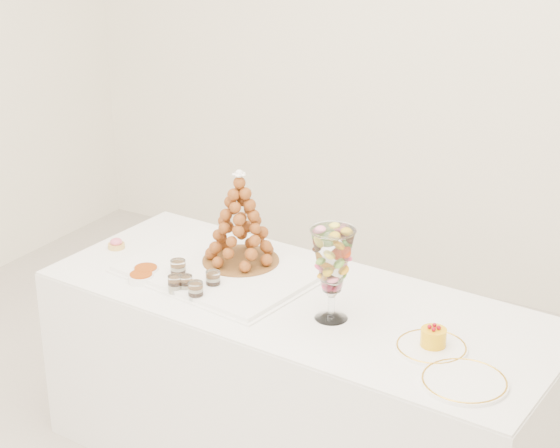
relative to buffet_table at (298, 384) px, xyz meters
The scene contains 15 objects.
buffet_table is the anchor object (origin of this frame).
lace_tray 0.50m from the buffet_table, behind, with size 0.66×0.50×0.02m, color white.
macaron_vase 0.59m from the buffet_table, 24.11° to the right, with size 0.14×0.14×0.32m.
cake_plate 0.65m from the buffet_table, 10.30° to the right, with size 0.23×0.23×0.01m, color white.
spare_plate 0.81m from the buffet_table, 18.82° to the right, with size 0.26×0.26×0.01m, color white.
pink_tart 0.90m from the buffet_table, behind, with size 0.07×0.07×0.04m.
verrine_a 0.60m from the buffet_table, 167.96° to the right, with size 0.06×0.06×0.08m, color white.
verrine_b 0.55m from the buffet_table, 154.67° to the right, with size 0.05×0.05×0.07m, color white.
verrine_c 0.49m from the buffet_table, 161.21° to the right, with size 0.05×0.05×0.07m, color white.
verrine_d 0.58m from the buffet_table, 153.43° to the right, with size 0.05×0.05×0.07m, color white.
verrine_e 0.52m from the buffet_table, 145.47° to the right, with size 0.05×0.05×0.07m, color white.
ramekin_back 0.69m from the buffet_table, 167.40° to the right, with size 0.09×0.09×0.03m, color white.
ramekin_front 0.68m from the buffet_table, 162.10° to the right, with size 0.09×0.09×0.03m, color white.
croquembouche 0.64m from the buffet_table, 159.85° to the left, with size 0.31×0.31×0.36m.
mousse_cake 0.67m from the buffet_table, ahead, with size 0.08×0.08×0.07m.
Camera 1 is at (1.44, -2.24, 2.17)m, focal length 60.00 mm.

